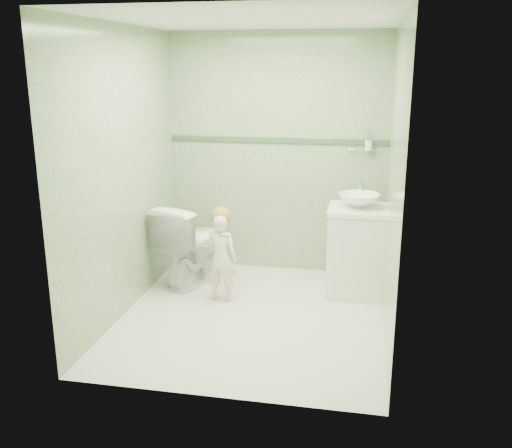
# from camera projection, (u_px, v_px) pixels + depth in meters

# --- Properties ---
(ground) EXTENTS (2.50, 2.50, 0.00)m
(ground) POSITION_uv_depth(u_px,v_px,m) (253.00, 316.00, 4.87)
(ground) COLOR silver
(ground) RESTS_ON ground
(room_shell) EXTENTS (2.50, 2.54, 2.40)m
(room_shell) POSITION_uv_depth(u_px,v_px,m) (252.00, 178.00, 4.55)
(room_shell) COLOR gray
(room_shell) RESTS_ON ground
(trim_stripe) EXTENTS (2.20, 0.02, 0.05)m
(trim_stripe) POSITION_uv_depth(u_px,v_px,m) (277.00, 140.00, 5.68)
(trim_stripe) COLOR #365536
(trim_stripe) RESTS_ON room_shell
(vanity) EXTENTS (0.52, 0.50, 0.80)m
(vanity) POSITION_uv_depth(u_px,v_px,m) (356.00, 253.00, 5.27)
(vanity) COLOR white
(vanity) RESTS_ON ground
(counter) EXTENTS (0.54, 0.52, 0.04)m
(counter) POSITION_uv_depth(u_px,v_px,m) (359.00, 210.00, 5.16)
(counter) COLOR white
(counter) RESTS_ON vanity
(basin) EXTENTS (0.37, 0.37, 0.13)m
(basin) POSITION_uv_depth(u_px,v_px,m) (359.00, 201.00, 5.13)
(basin) COLOR white
(basin) RESTS_ON counter
(faucet) EXTENTS (0.03, 0.13, 0.18)m
(faucet) POSITION_uv_depth(u_px,v_px,m) (360.00, 188.00, 5.29)
(faucet) COLOR silver
(faucet) RESTS_ON counter
(cup_holder) EXTENTS (0.26, 0.07, 0.21)m
(cup_holder) POSITION_uv_depth(u_px,v_px,m) (368.00, 145.00, 5.46)
(cup_holder) COLOR silver
(cup_holder) RESTS_ON room_shell
(toilet) EXTENTS (0.67, 0.89, 0.80)m
(toilet) POSITION_uv_depth(u_px,v_px,m) (192.00, 243.00, 5.54)
(toilet) COLOR white
(toilet) RESTS_ON ground
(toddler) EXTENTS (0.31, 0.22, 0.81)m
(toddler) POSITION_uv_depth(u_px,v_px,m) (221.00, 258.00, 5.11)
(toddler) COLOR beige
(toddler) RESTS_ON ground
(hair_cap) EXTENTS (0.18, 0.18, 0.18)m
(hair_cap) POSITION_uv_depth(u_px,v_px,m) (221.00, 217.00, 5.03)
(hair_cap) COLOR #9D682F
(hair_cap) RESTS_ON toddler
(teal_toothbrush) EXTENTS (0.11, 0.13, 0.08)m
(teal_toothbrush) POSITION_uv_depth(u_px,v_px,m) (224.00, 235.00, 4.91)
(teal_toothbrush) COLOR teal
(teal_toothbrush) RESTS_ON toddler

